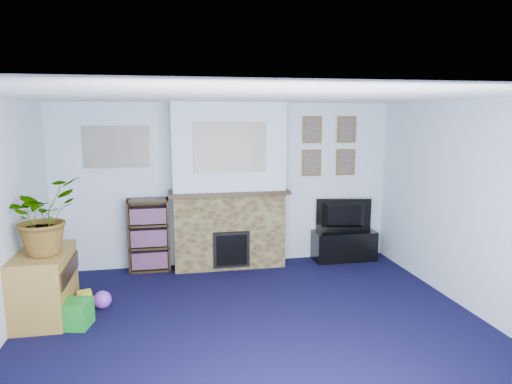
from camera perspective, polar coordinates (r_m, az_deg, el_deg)
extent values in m
cube|color=black|center=(5.02, -0.04, -16.71)|extent=(5.00, 4.50, 0.01)
cube|color=white|center=(4.50, -0.04, 11.85)|extent=(5.00, 4.50, 0.01)
cube|color=silver|center=(6.79, -3.64, 0.93)|extent=(5.00, 0.04, 2.40)
cube|color=silver|center=(2.54, 9.94, -14.35)|extent=(5.00, 0.04, 2.40)
cube|color=silver|center=(5.64, 25.79, -1.83)|extent=(0.04, 4.50, 2.40)
cube|color=brown|center=(6.73, -3.37, -4.80)|extent=(1.60, 0.40, 1.10)
cube|color=brown|center=(6.54, -3.47, 5.44)|extent=(1.60, 0.40, 1.30)
cube|color=brown|center=(6.58, -3.38, -0.01)|extent=(1.72, 0.50, 0.05)
cube|color=brown|center=(6.59, -3.10, -7.18)|extent=(0.52, 0.08, 0.52)
cube|color=brown|center=(6.55, -3.05, -7.28)|extent=(0.44, 0.02, 0.44)
cube|color=gray|center=(6.32, -3.21, 5.58)|extent=(1.00, 0.03, 0.68)
cube|color=gray|center=(6.70, -17.01, 5.40)|extent=(0.90, 0.03, 0.58)
cube|color=brown|center=(6.99, 7.04, 7.71)|extent=(0.30, 0.03, 0.40)
cube|color=brown|center=(7.17, 11.26, 7.65)|extent=(0.30, 0.03, 0.40)
cube|color=brown|center=(7.02, 6.95, 3.63)|extent=(0.30, 0.03, 0.40)
cube|color=brown|center=(7.21, 11.13, 3.68)|extent=(0.30, 0.03, 0.40)
cube|color=black|center=(7.24, 10.94, -6.58)|extent=(0.95, 0.40, 0.45)
imported|color=black|center=(7.15, 11.00, -2.89)|extent=(0.86, 0.27, 0.49)
cube|color=black|center=(6.86, -13.18, -4.97)|extent=(0.58, 0.02, 1.05)
cube|color=black|center=(6.76, -15.56, -5.31)|extent=(0.03, 0.28, 1.05)
cube|color=black|center=(6.73, -10.87, -5.18)|extent=(0.03, 0.28, 1.05)
cube|color=black|center=(6.88, -13.05, -9.35)|extent=(0.56, 0.28, 0.03)
cube|color=black|center=(6.78, -13.16, -6.68)|extent=(0.56, 0.28, 0.03)
cube|color=black|center=(6.70, -13.27, -3.97)|extent=(0.56, 0.28, 0.03)
cube|color=black|center=(6.63, -13.39, -0.98)|extent=(0.56, 0.28, 0.03)
cube|color=black|center=(6.83, -13.11, -8.15)|extent=(0.50, 0.22, 0.24)
cube|color=black|center=(6.73, -13.21, -5.47)|extent=(0.50, 0.22, 0.24)
cube|color=black|center=(6.66, -13.32, -2.81)|extent=(0.50, 0.22, 0.22)
cube|color=olive|center=(5.66, -24.92, -10.66)|extent=(0.53, 0.96, 0.75)
imported|color=#26661E|center=(5.39, -25.14, -2.75)|extent=(0.92, 0.96, 0.81)
cube|color=gold|center=(6.55, -3.28, 0.78)|extent=(0.09, 0.05, 0.13)
cylinder|color=#B2BFC6|center=(6.60, -0.44, 0.96)|extent=(0.06, 0.06, 0.18)
sphere|color=slate|center=(6.50, -8.88, 0.57)|extent=(0.13, 0.13, 0.13)
cylinder|color=yellow|center=(6.67, 2.42, 0.87)|extent=(0.07, 0.07, 0.13)
cube|color=#198C26|center=(5.37, -21.93, -13.96)|extent=(0.41, 0.36, 0.29)
sphere|color=purple|center=(5.74, -18.63, -12.75)|extent=(0.21, 0.21, 0.21)
cube|color=yellow|center=(5.81, -20.65, -12.37)|extent=(0.20, 0.20, 0.20)
cylinder|color=#198C26|center=(5.40, -25.54, -14.87)|extent=(0.29, 0.13, 0.16)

